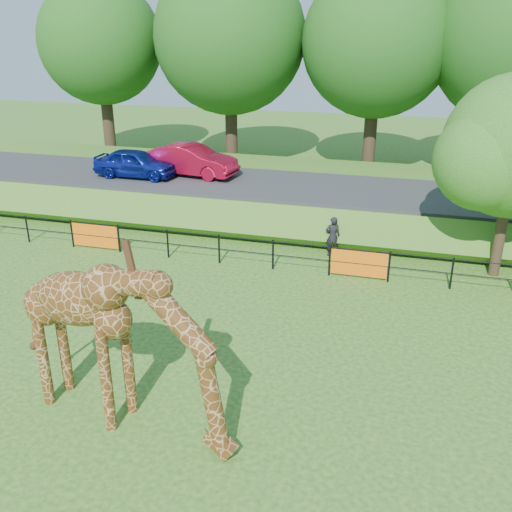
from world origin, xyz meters
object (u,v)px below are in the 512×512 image
Objects in this scene: giraffe at (120,345)px; visitor at (333,236)px; car_red at (191,160)px; car_blue at (135,163)px.

giraffe is 11.15m from visitor.
giraffe is at bearing -155.86° from car_red.
car_red is 8.83m from visitor.
giraffe is at bearing 60.81° from visitor.
visitor is (9.74, -3.67, -1.31)m from car_blue.
car_blue is at bearing -34.66° from visitor.
car_red is 2.87× the size of visitor.
car_red is (2.36, 0.97, 0.07)m from car_blue.
giraffe reaches higher than visitor.
car_blue is at bearing 127.70° from giraffe.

